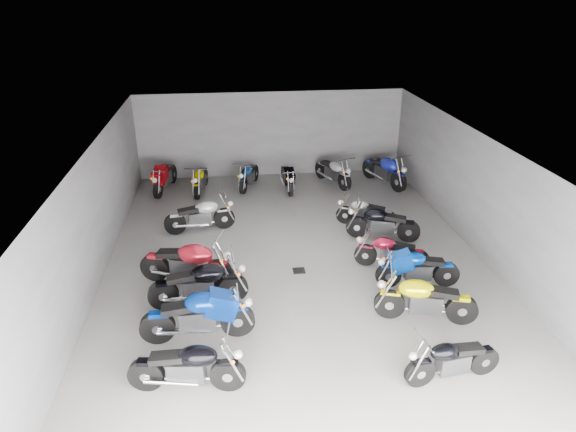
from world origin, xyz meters
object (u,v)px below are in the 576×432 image
motorcycle_back_f (385,170)px  motorcycle_back_d (287,177)px  motorcycle_back_a (164,177)px  motorcycle_left_b (199,316)px  motorcycle_left_d (187,263)px  motorcycle_left_f (201,215)px  motorcycle_right_f (366,212)px  motorcycle_right_d (391,252)px  motorcycle_back_e (333,171)px  drain_grate (299,271)px  motorcycle_left_a (188,367)px  motorcycle_right_a (452,360)px  motorcycle_back_b (201,179)px  motorcycle_left_c (199,284)px  motorcycle_right_b (425,299)px  motorcycle_back_c (249,175)px  motorcycle_right_e (382,223)px  motorcycle_right_c (417,268)px

motorcycle_back_f → motorcycle_back_d: bearing=-21.6°
motorcycle_back_a → motorcycle_back_f: size_ratio=0.96×
motorcycle_left_b → motorcycle_back_d: motorcycle_left_b is taller
motorcycle_left_d → motorcycle_left_f: bearing=-166.5°
motorcycle_right_f → motorcycle_back_f: 3.74m
motorcycle_left_f → motorcycle_back_a: bearing=-167.7°
motorcycle_left_b → motorcycle_right_d: bearing=115.1°
motorcycle_left_d → motorcycle_back_e: size_ratio=1.15×
drain_grate → motorcycle_left_a: size_ratio=0.15×
motorcycle_right_a → motorcycle_back_a: size_ratio=0.88×
drain_grate → motorcycle_right_a: motorcycle_right_a is taller
motorcycle_left_a → motorcycle_back_b: motorcycle_left_a is taller
drain_grate → motorcycle_right_f: motorcycle_right_f is taller
motorcycle_left_c → motorcycle_right_f: bearing=123.4°
motorcycle_right_b → motorcycle_left_f: bearing=59.4°
motorcycle_right_a → motorcycle_right_d: motorcycle_right_d is taller
motorcycle_right_b → motorcycle_right_d: 2.33m
motorcycle_left_a → motorcycle_left_b: (0.15, 1.48, 0.05)m
motorcycle_back_b → motorcycle_back_a: bearing=-4.9°
motorcycle_left_f → motorcycle_back_d: 4.29m
motorcycle_left_c → motorcycle_left_d: (-0.32, 0.97, 0.02)m
motorcycle_left_c → motorcycle_back_d: bearing=154.0°
motorcycle_left_f → motorcycle_back_d: size_ratio=1.07×
motorcycle_right_d → motorcycle_back_c: (-3.34, 6.31, 0.00)m
motorcycle_right_a → motorcycle_right_e: size_ratio=0.93×
motorcycle_left_c → motorcycle_right_f: motorcycle_left_c is taller
motorcycle_right_a → motorcycle_back_f: (1.77, 10.15, 0.11)m
motorcycle_right_c → motorcycle_back_d: bearing=24.1°
drain_grate → motorcycle_back_e: motorcycle_back_e is taller
motorcycle_left_c → motorcycle_right_c: bearing=88.0°
drain_grate → motorcycle_left_f: 3.78m
motorcycle_back_b → motorcycle_right_d: bearing=138.8°
motorcycle_left_f → motorcycle_back_b: bearing=172.7°
motorcycle_left_c → motorcycle_back_f: (6.48, 7.07, 0.02)m
motorcycle_right_a → motorcycle_right_f: (0.17, 6.77, -0.01)m
motorcycle_left_f → motorcycle_back_d: bearing=126.8°
motorcycle_left_c → motorcycle_left_d: 1.02m
motorcycle_left_f → motorcycle_left_b: bearing=-7.7°
motorcycle_left_c → motorcycle_right_a: 5.62m
motorcycle_right_a → motorcycle_back_a: bearing=22.8°
motorcycle_left_d → motorcycle_back_a: size_ratio=1.07×
motorcycle_left_f → motorcycle_back_e: 5.81m
motorcycle_left_d → motorcycle_back_f: motorcycle_left_d is taller
motorcycle_left_b → motorcycle_left_c: bearing=-179.6°
motorcycle_back_c → drain_grate: bearing=119.5°
motorcycle_left_a → motorcycle_back_c: (1.63, 10.17, -0.05)m
drain_grate → motorcycle_left_b: size_ratio=0.14×
motorcycle_left_d → drain_grate: bearing=113.1°
motorcycle_left_a → motorcycle_right_e: size_ratio=1.04×
motorcycle_back_e → motorcycle_back_c: bearing=-25.0°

